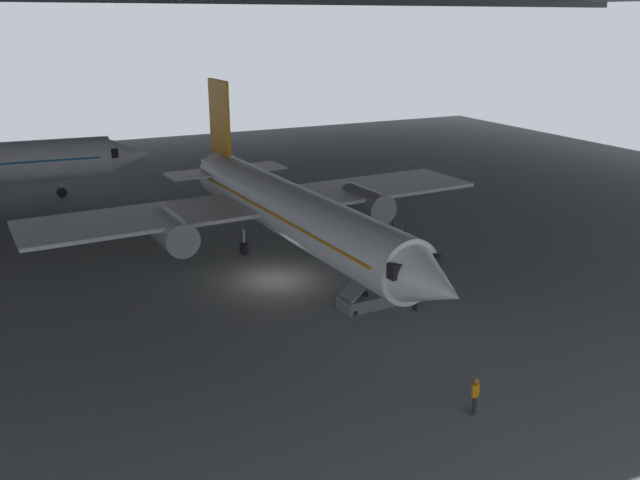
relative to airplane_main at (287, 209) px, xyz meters
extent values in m
plane|color=slate|center=(-2.22, -3.40, -3.30)|extent=(110.00, 110.00, 0.00)
cylinder|color=white|center=(0.03, -0.62, 0.02)|extent=(4.78, 25.69, 3.43)
cone|color=white|center=(0.80, -14.91, 0.02)|extent=(3.57, 4.29, 3.36)
cube|color=black|center=(0.68, -12.75, 0.45)|extent=(3.04, 2.55, 0.75)
cone|color=white|center=(-0.73, 13.68, 0.36)|extent=(3.20, 5.63, 2.91)
cube|color=orange|center=(-0.61, 11.52, 4.53)|extent=(0.44, 3.75, 5.61)
cube|color=white|center=(1.83, 10.71, 0.53)|extent=(4.50, 3.03, 0.16)
cube|color=white|center=(-2.96, 10.46, 0.53)|extent=(4.50, 3.03, 0.16)
cube|color=white|center=(8.68, 3.99, -0.33)|extent=(14.64, 6.99, 0.24)
cylinder|color=#9EA3A8|center=(7.06, 2.04, -0.93)|extent=(2.36, 4.56, 2.12)
cube|color=white|center=(-9.05, 3.04, -0.33)|extent=(14.64, 6.99, 0.24)
cylinder|color=#9EA3A8|center=(-7.24, 1.27, -0.93)|extent=(2.36, 4.56, 2.12)
cube|color=orange|center=(0.03, -0.62, 0.27)|extent=(4.75, 23.83, 0.16)
cylinder|color=#9EA3A8|center=(0.49, -9.17, -2.05)|extent=(0.20, 0.20, 1.15)
cylinder|color=black|center=(0.49, -9.17, -2.85)|extent=(0.35, 0.91, 0.90)
cylinder|color=#9EA3A8|center=(2.21, 2.00, -2.05)|extent=(0.20, 0.20, 1.15)
cylinder|color=black|center=(2.21, 2.00, -2.85)|extent=(0.35, 0.91, 0.90)
cylinder|color=#9EA3A8|center=(-2.41, 1.75, -2.05)|extent=(0.20, 0.20, 1.15)
cylinder|color=black|center=(-2.41, 1.75, -2.85)|extent=(0.35, 0.91, 0.90)
cube|color=slate|center=(0.96, -9.30, -2.95)|extent=(3.72, 1.69, 0.70)
cube|color=slate|center=(0.96, -9.30, -1.20)|extent=(3.45, 1.48, 2.88)
cube|color=slate|center=(2.61, -9.21, 0.19)|extent=(1.17, 1.36, 0.12)
cylinder|color=black|center=(2.58, -8.61, 0.69)|extent=(0.06, 0.06, 1.00)
cylinder|color=black|center=(2.64, -9.81, 0.69)|extent=(0.06, 0.06, 1.00)
cylinder|color=black|center=(2.41, -8.52, -3.15)|extent=(0.31, 0.14, 0.30)
cylinder|color=black|center=(2.48, -9.92, -3.15)|extent=(0.31, 0.14, 0.30)
cylinder|color=black|center=(-0.57, -8.68, -3.15)|extent=(0.31, 0.14, 0.30)
cylinder|color=black|center=(-0.49, -10.08, -3.15)|extent=(0.31, 0.14, 0.30)
cylinder|color=#232838|center=(-0.71, -20.39, -2.89)|extent=(0.14, 0.14, 0.81)
cylinder|color=#232838|center=(-0.86, -20.49, -2.89)|extent=(0.14, 0.14, 0.81)
cube|color=orange|center=(-0.79, -20.44, -2.20)|extent=(0.42, 0.39, 0.57)
cylinder|color=orange|center=(-0.60, -20.31, -2.17)|extent=(0.09, 0.09, 0.54)
cylinder|color=orange|center=(-0.98, -20.57, -2.17)|extent=(0.09, 0.09, 0.54)
sphere|color=#8C6647|center=(-0.79, -20.44, -1.80)|extent=(0.22, 0.22, 0.22)
cylinder|color=#232838|center=(2.68, -10.86, -2.88)|extent=(0.14, 0.14, 0.84)
cylinder|color=#232838|center=(2.75, -11.02, -2.88)|extent=(0.14, 0.14, 0.84)
cube|color=yellow|center=(2.72, -10.94, -2.16)|extent=(0.34, 0.42, 0.59)
cylinder|color=yellow|center=(2.63, -10.73, -2.13)|extent=(0.09, 0.09, 0.56)
cylinder|color=yellow|center=(2.80, -11.15, -2.13)|extent=(0.09, 0.09, 0.56)
sphere|color=tan|center=(2.72, -10.94, -1.74)|extent=(0.23, 0.23, 0.23)
cone|color=white|center=(-5.64, 22.93, 0.08)|extent=(4.52, 3.80, 3.48)
cube|color=black|center=(-7.88, 23.10, 0.52)|extent=(2.71, 3.20, 0.78)
cylinder|color=#9EA3A8|center=(-11.57, 23.39, -2.05)|extent=(0.20, 0.20, 1.15)
cylinder|color=black|center=(-11.57, 23.39, -2.85)|extent=(0.92, 0.37, 0.90)
camera|label=1|loc=(-16.66, -39.02, 11.67)|focal=38.26mm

